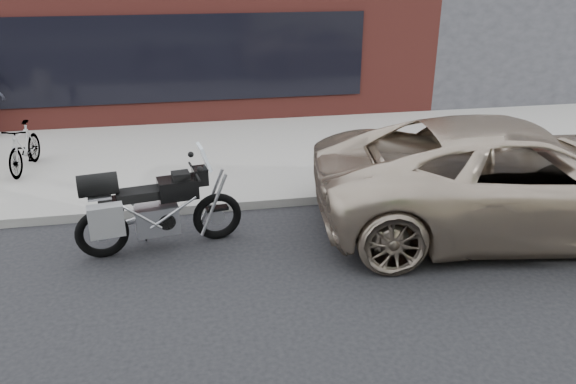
{
  "coord_description": "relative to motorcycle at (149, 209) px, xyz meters",
  "views": [
    {
      "loc": [
        -1.3,
        -4.51,
        3.95
      ],
      "look_at": [
        0.01,
        2.67,
        0.85
      ],
      "focal_mm": 35.0,
      "sensor_mm": 36.0,
      "label": 1
    }
  ],
  "objects": [
    {
      "name": "storefront",
      "position": [
        -0.06,
        11.09,
        1.6
      ],
      "size": [
        14.0,
        10.07,
        4.5
      ],
      "color": "#5B231D",
      "rests_on": "ground"
    },
    {
      "name": "motorcycle",
      "position": [
        0.0,
        0.0,
        0.0
      ],
      "size": [
        2.36,
        1.01,
        1.5
      ],
      "rotation": [
        0.0,
        0.0,
        0.17
      ],
      "color": "black",
      "rests_on": "ground"
    },
    {
      "name": "ground",
      "position": [
        1.94,
        -2.89,
        -0.65
      ],
      "size": [
        120.0,
        120.0,
        0.0
      ],
      "primitive_type": "plane",
      "color": "black",
      "rests_on": "ground"
    },
    {
      "name": "bicycle_rear",
      "position": [
        -2.45,
        3.36,
        -0.04
      ],
      "size": [
        0.61,
        1.55,
        0.9
      ],
      "primitive_type": "imported",
      "rotation": [
        0.0,
        0.0,
        -0.12
      ],
      "color": "gray",
      "rests_on": "near_sidewalk"
    },
    {
      "name": "near_sidewalk",
      "position": [
        1.94,
        4.11,
        -0.57
      ],
      "size": [
        44.0,
        6.0,
        0.15
      ],
      "primitive_type": "cube",
      "color": "gray",
      "rests_on": "ground"
    },
    {
      "name": "minivan",
      "position": [
        5.44,
        -0.29,
        0.2
      ],
      "size": [
        6.41,
        3.63,
        1.69
      ],
      "primitive_type": "imported",
      "rotation": [
        0.0,
        0.0,
        1.43
      ],
      "color": "tan",
      "rests_on": "ground"
    }
  ]
}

